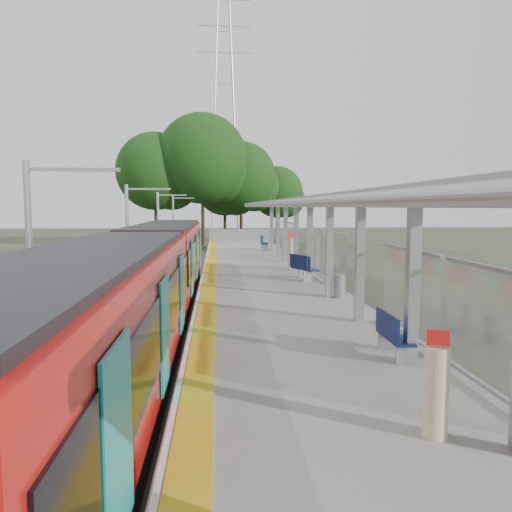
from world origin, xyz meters
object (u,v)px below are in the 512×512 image
at_px(bench_near, 392,334).
at_px(info_pillar_near, 436,391).
at_px(bench_mid, 303,267).
at_px(litter_bin, 340,286).
at_px(bench_far, 263,242).
at_px(info_pillar_far, 291,253).
at_px(train, 145,280).

relative_size(bench_near, info_pillar_near, 0.92).
bearing_deg(info_pillar_near, bench_mid, 105.40).
xyz_separation_m(bench_mid, litter_bin, (0.61, -4.63, -0.18)).
bearing_deg(litter_bin, bench_far, 92.57).
bearing_deg(info_pillar_near, bench_near, 97.55).
distance_m(bench_near, info_pillar_far, 16.34).
relative_size(bench_mid, bench_far, 1.06).
relative_size(train, info_pillar_far, 13.92).
relative_size(bench_mid, litter_bin, 2.04).
relative_size(bench_near, bench_far, 0.89).
distance_m(bench_mid, info_pillar_near, 15.97).
height_order(bench_near, bench_far, bench_far).
bearing_deg(bench_far, bench_mid, -88.75).
xyz_separation_m(bench_near, bench_far, (-0.31, 28.39, 0.07)).
height_order(bench_near, info_pillar_near, info_pillar_near).
height_order(bench_far, info_pillar_near, info_pillar_near).
distance_m(bench_far, litter_bin, 21.03).
distance_m(bench_mid, bench_far, 16.38).
relative_size(bench_near, info_pillar_far, 0.75).
xyz_separation_m(bench_far, info_pillar_near, (-0.43, -32.32, 0.10)).
height_order(bench_mid, info_pillar_far, info_pillar_far).
height_order(train, bench_mid, train).
xyz_separation_m(bench_mid, info_pillar_near, (-0.76, -15.95, 0.09)).
xyz_separation_m(train, bench_near, (6.25, -5.27, -0.52)).
xyz_separation_m(bench_near, info_pillar_far, (0.12, 16.33, 0.33)).
bearing_deg(train, bench_near, -40.13).
bearing_deg(info_pillar_far, bench_mid, -108.32).
xyz_separation_m(info_pillar_near, litter_bin, (1.37, 11.32, -0.27)).
bearing_deg(info_pillar_near, bench_far, 107.38).
bearing_deg(bench_near, bench_far, 91.19).
bearing_deg(bench_far, info_pillar_near, -90.68).
height_order(train, info_pillar_near, train).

